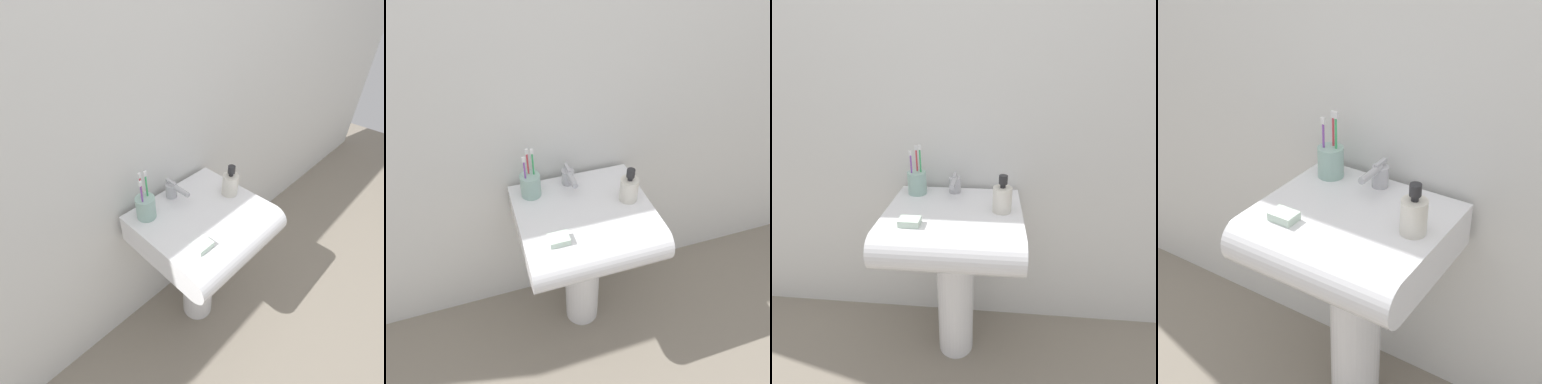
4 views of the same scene
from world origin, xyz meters
TOP-DOWN VIEW (x-y plane):
  - ground_plane at (0.00, 0.00)m, footprint 6.00×6.00m
  - wall_back at (0.00, 0.25)m, footprint 5.00×0.05m
  - sink_pedestal at (0.00, 0.00)m, footprint 0.16×0.16m
  - sink_basin at (0.00, -0.05)m, footprint 0.52×0.48m
  - faucet at (-0.02, 0.14)m, footprint 0.05×0.13m
  - toothbrush_cup at (-0.17, 0.13)m, footprint 0.08×0.08m
  - soap_bottle at (0.18, -0.01)m, footprint 0.07×0.07m
  - bar_soap at (-0.14, -0.15)m, footprint 0.07×0.05m

SIDE VIEW (x-z plane):
  - ground_plane at x=0.00m, z-range 0.00..0.00m
  - sink_pedestal at x=0.00m, z-range 0.00..0.60m
  - sink_basin at x=0.00m, z-range 0.60..0.73m
  - bar_soap at x=-0.14m, z-range 0.73..0.75m
  - faucet at x=-0.02m, z-range 0.73..0.81m
  - toothbrush_cup at x=-0.17m, z-range 0.68..0.89m
  - soap_bottle at x=0.18m, z-range 0.71..0.86m
  - wall_back at x=0.00m, z-range 0.00..2.40m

